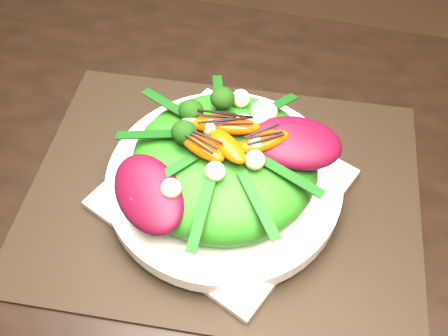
% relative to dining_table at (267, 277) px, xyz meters
% --- Properties ---
extents(dining_table, '(1.60, 0.90, 0.75)m').
position_rel_dining_table_xyz_m(dining_table, '(0.00, 0.00, 0.00)').
color(dining_table, black).
rests_on(dining_table, floor).
extents(placemat, '(0.49, 0.39, 0.00)m').
position_rel_dining_table_xyz_m(placemat, '(-0.07, 0.09, 0.02)').
color(placemat, black).
rests_on(placemat, dining_table).
extents(plate_base, '(0.31, 0.31, 0.01)m').
position_rel_dining_table_xyz_m(plate_base, '(-0.07, 0.09, 0.03)').
color(plate_base, white).
rests_on(plate_base, placemat).
extents(salad_bowl, '(0.29, 0.29, 0.02)m').
position_rel_dining_table_xyz_m(salad_bowl, '(-0.07, 0.09, 0.04)').
color(salad_bowl, white).
rests_on(salad_bowl, plate_base).
extents(lettuce_mound, '(0.24, 0.24, 0.07)m').
position_rel_dining_table_xyz_m(lettuce_mound, '(-0.07, 0.09, 0.08)').
color(lettuce_mound, '#2A7615').
rests_on(lettuce_mound, salad_bowl).
extents(radicchio_leaf, '(0.11, 0.08, 0.02)m').
position_rel_dining_table_xyz_m(radicchio_leaf, '(0.00, 0.11, 0.11)').
color(radicchio_leaf, '#420717').
rests_on(radicchio_leaf, lettuce_mound).
extents(orange_segment, '(0.06, 0.03, 0.02)m').
position_rel_dining_table_xyz_m(orange_segment, '(-0.10, 0.10, 0.12)').
color(orange_segment, '#FF3F04').
rests_on(orange_segment, lettuce_mound).
extents(broccoli_floret, '(0.05, 0.05, 0.04)m').
position_rel_dining_table_xyz_m(broccoli_floret, '(-0.14, 0.11, 0.12)').
color(broccoli_floret, '#123209').
rests_on(broccoli_floret, lettuce_mound).
extents(macadamia_nut, '(0.02, 0.02, 0.02)m').
position_rel_dining_table_xyz_m(macadamia_nut, '(-0.03, 0.04, 0.12)').
color(macadamia_nut, '#C9B68D').
rests_on(macadamia_nut, lettuce_mound).
extents(balsamic_drizzle, '(0.05, 0.01, 0.00)m').
position_rel_dining_table_xyz_m(balsamic_drizzle, '(-0.10, 0.10, 0.13)').
color(balsamic_drizzle, black).
rests_on(balsamic_drizzle, orange_segment).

